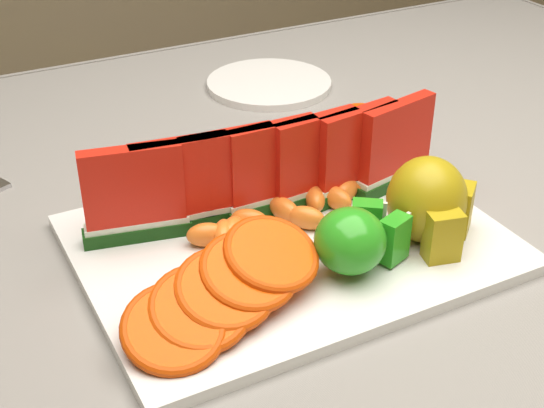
% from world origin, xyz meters
% --- Properties ---
extents(table, '(1.40, 0.90, 0.75)m').
position_xyz_m(table, '(0.00, 0.00, 0.65)').
color(table, '#47271B').
rests_on(table, ground).
extents(tablecloth, '(1.53, 1.03, 0.20)m').
position_xyz_m(tablecloth, '(0.00, 0.00, 0.72)').
color(tablecloth, slate).
rests_on(tablecloth, table).
extents(platter, '(0.40, 0.30, 0.01)m').
position_xyz_m(platter, '(-0.05, -0.08, 0.76)').
color(platter, silver).
rests_on(platter, tablecloth).
extents(apple_cluster, '(0.10, 0.08, 0.06)m').
position_xyz_m(apple_cluster, '(-0.02, -0.15, 0.80)').
color(apple_cluster, '#3A8F13').
rests_on(apple_cluster, platter).
extents(pear_cluster, '(0.10, 0.10, 0.09)m').
position_xyz_m(pear_cluster, '(0.07, -0.14, 0.81)').
color(pear_cluster, '#B69A0C').
rests_on(pear_cluster, platter).
extents(side_plate, '(0.19, 0.19, 0.01)m').
position_xyz_m(side_plate, '(0.12, 0.29, 0.76)').
color(side_plate, silver).
rests_on(side_plate, tablecloth).
extents(watermelon_row, '(0.39, 0.07, 0.10)m').
position_xyz_m(watermelon_row, '(-0.04, -0.03, 0.82)').
color(watermelon_row, '#0E380F').
rests_on(watermelon_row, platter).
extents(orange_fan_front, '(0.21, 0.13, 0.06)m').
position_xyz_m(orange_fan_front, '(-0.15, -0.16, 0.80)').
color(orange_fan_front, red).
rests_on(orange_fan_front, platter).
extents(orange_fan_back, '(0.38, 0.11, 0.05)m').
position_xyz_m(orange_fan_back, '(-0.02, 0.04, 0.79)').
color(orange_fan_back, red).
rests_on(orange_fan_back, platter).
extents(tangerine_segments, '(0.23, 0.08, 0.02)m').
position_xyz_m(tangerine_segments, '(-0.04, -0.05, 0.78)').
color(tangerine_segments, orange).
rests_on(tangerine_segments, platter).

